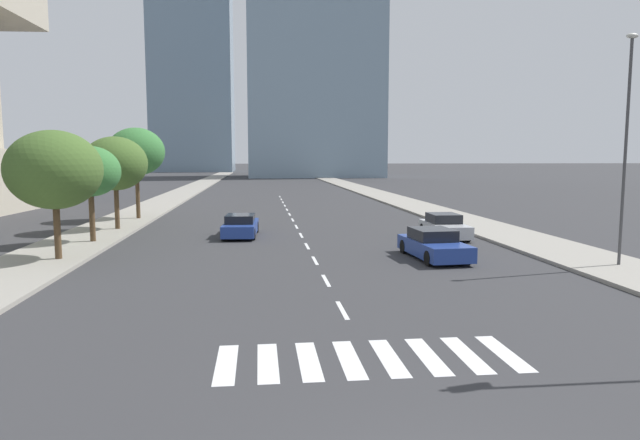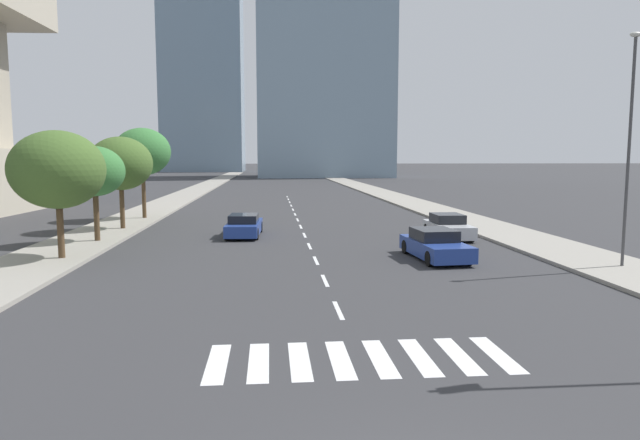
% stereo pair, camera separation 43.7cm
% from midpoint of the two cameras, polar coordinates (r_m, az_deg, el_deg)
% --- Properties ---
extents(sidewalk_east, '(4.00, 260.00, 0.15)m').
position_cam_midpoint_polar(sidewalk_east, '(38.98, 15.88, -0.32)').
color(sidewalk_east, gray).
rests_on(sidewalk_east, ground).
extents(sidewalk_west, '(4.00, 260.00, 0.15)m').
position_cam_midpoint_polar(sidewalk_west, '(37.64, -19.84, -0.69)').
color(sidewalk_west, gray).
rests_on(sidewalk_west, ground).
extents(crosswalk_near, '(6.75, 2.41, 0.01)m').
position_cam_midpoint_polar(crosswalk_near, '(12.90, 5.10, -13.87)').
color(crosswalk_near, silver).
rests_on(crosswalk_near, ground).
extents(lane_divider_center, '(0.14, 50.00, 0.01)m').
position_cam_midpoint_polar(lane_divider_center, '(40.21, -1.98, 0.02)').
color(lane_divider_center, silver).
rests_on(lane_divider_center, ground).
extents(sedan_blue_0, '(2.03, 4.70, 1.26)m').
position_cam_midpoint_polar(sedan_blue_0, '(32.14, -7.33, -0.59)').
color(sedan_blue_0, navy).
rests_on(sedan_blue_0, ground).
extents(sedan_silver_1, '(1.85, 4.33, 1.34)m').
position_cam_midpoint_polar(sedan_silver_1, '(31.92, 13.29, -0.71)').
color(sedan_silver_1, '#B7BABF').
rests_on(sedan_silver_1, ground).
extents(sedan_blue_2, '(2.21, 4.71, 1.31)m').
position_cam_midpoint_polar(sedan_blue_2, '(25.30, 12.13, -2.53)').
color(sedan_blue_2, navy).
rests_on(sedan_blue_2, ground).
extents(street_lamp_east, '(0.50, 0.24, 9.10)m').
position_cam_midpoint_polar(street_lamp_east, '(25.30, 29.43, 7.50)').
color(street_lamp_east, '#3F3F42').
rests_on(street_lamp_east, sidewalk_east).
extents(street_tree_nearest, '(3.92, 3.92, 5.46)m').
position_cam_midpoint_polar(street_tree_nearest, '(26.28, -24.73, 4.66)').
color(street_tree_nearest, '#4C3823').
rests_on(street_tree_nearest, sidewalk_west).
extents(street_tree_second, '(3.04, 3.04, 4.90)m').
position_cam_midpoint_polar(street_tree_second, '(31.11, -21.60, 4.61)').
color(street_tree_second, '#4C3823').
rests_on(street_tree_second, sidewalk_west).
extents(street_tree_third, '(3.80, 3.80, 5.57)m').
position_cam_midpoint_polar(street_tree_third, '(36.05, -19.32, 5.44)').
color(street_tree_third, '#4C3823').
rests_on(street_tree_third, sidewalk_west).
extents(street_tree_fourth, '(3.96, 3.96, 6.40)m').
position_cam_midpoint_polar(street_tree_fourth, '(41.90, -17.34, 6.63)').
color(street_tree_fourth, '#4C3823').
rests_on(street_tree_fourth, sidewalk_west).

